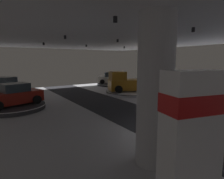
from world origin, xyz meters
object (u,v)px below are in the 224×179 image
object	(u,v)px
display_platform_far_left	(14,107)
pickup_truck_mid_right	(194,88)
display_car_far_left	(14,95)
display_car_deep_right	(112,78)
visitor_walking_near	(151,99)
display_platform_far_right	(131,92)
brand_sign_pylon	(189,162)
display_platform_mid_right	(191,99)
column_left	(155,91)
display_platform_deep_left	(5,94)
display_platform_deep_right	(113,84)
display_car_deep_left	(5,86)
pickup_truck_far_right	(129,83)

from	to	relation	value
display_platform_far_left	pickup_truck_mid_right	bearing A→B (deg)	-23.62
pickup_truck_mid_right	display_car_far_left	size ratio (longest dim) A/B	1.25
display_car_deep_right	visitor_walking_near	world-z (taller)	display_car_deep_right
visitor_walking_near	display_platform_far_right	bearing A→B (deg)	61.75
display_car_deep_right	display_car_far_left	xyz separation A→B (m)	(-14.38, -7.81, 0.07)
brand_sign_pylon	pickup_truck_mid_right	world-z (taller)	brand_sign_pylon
display_platform_far_left	visitor_walking_near	bearing A→B (deg)	-35.74
display_car_deep_right	pickup_truck_mid_right	bearing A→B (deg)	-90.94
visitor_walking_near	display_platform_mid_right	bearing A→B (deg)	3.55
visitor_walking_near	display_car_deep_right	bearing A→B (deg)	67.95
column_left	brand_sign_pylon	size ratio (longest dim) A/B	1.49
display_platform_deep_left	display_car_far_left	bearing A→B (deg)	-88.35
display_platform_deep_right	pickup_truck_mid_right	distance (m)	14.05
display_platform_deep_right	pickup_truck_mid_right	size ratio (longest dim) A/B	0.84
display_car_deep_right	display_car_deep_left	size ratio (longest dim) A/B	1.00
brand_sign_pylon	column_left	bearing A→B (deg)	55.80
display_platform_far_right	display_car_deep_right	distance (m)	7.33
column_left	brand_sign_pylon	world-z (taller)	column_left
column_left	pickup_truck_mid_right	bearing A→B (deg)	26.98
visitor_walking_near	display_car_far_left	bearing A→B (deg)	144.13
display_car_deep_right	display_car_far_left	bearing A→B (deg)	-151.48
display_car_deep_left	column_left	bearing A→B (deg)	-78.75
display_platform_deep_right	display_platform_far_left	bearing A→B (deg)	-151.61
display_platform_deep_right	display_platform_mid_right	size ratio (longest dim) A/B	0.84
brand_sign_pylon	visitor_walking_near	xyz separation A→B (m)	(7.01, 8.09, -1.01)
brand_sign_pylon	display_platform_mid_right	bearing A→B (deg)	33.73
column_left	brand_sign_pylon	bearing A→B (deg)	-124.20
pickup_truck_mid_right	display_car_far_left	xyz separation A→B (m)	(-14.15, 6.21, -0.19)
pickup_truck_mid_right	display_platform_deep_right	bearing A→B (deg)	88.96
display_platform_deep_left	visitor_walking_near	xyz separation A→B (m)	(8.88, -13.30, 0.72)
display_platform_mid_right	column_left	bearing A→B (deg)	-152.14
display_platform_deep_right	display_car_deep_right	xyz separation A→B (m)	(-0.02, 0.02, 0.89)
display_car_deep_left	visitor_walking_near	size ratio (longest dim) A/B	2.73
pickup_truck_mid_right	display_platform_far_right	bearing A→B (deg)	103.47
column_left	pickup_truck_mid_right	size ratio (longest dim) A/B	0.97
display_platform_far_left	display_car_deep_right	bearing A→B (deg)	28.49
display_car_deep_right	visitor_walking_near	bearing A→B (deg)	-112.05
display_car_far_left	display_platform_deep_left	bearing A→B (deg)	91.65
display_platform_mid_right	display_car_far_left	xyz separation A→B (m)	(-14.30, 5.92, 0.91)
display_platform_deep_left	brand_sign_pylon	bearing A→B (deg)	-85.02
column_left	pickup_truck_far_right	world-z (taller)	column_left
brand_sign_pylon	pickup_truck_mid_right	xyz separation A→B (m)	(12.49, 8.15, -0.60)
display_platform_deep_right	display_platform_mid_right	bearing A→B (deg)	-90.45
column_left	visitor_walking_near	distance (m)	7.65
pickup_truck_far_right	display_platform_deep_left	xyz separation A→B (m)	(-12.37, 6.13, -1.00)
display_platform_mid_right	visitor_walking_near	xyz separation A→B (m)	(-5.62, -0.35, 0.70)
column_left	visitor_walking_near	world-z (taller)	column_left
display_platform_mid_right	display_car_deep_left	size ratio (longest dim) A/B	1.31
pickup_truck_mid_right	display_platform_far_left	distance (m)	15.52
display_platform_deep_right	display_car_far_left	bearing A→B (deg)	-151.59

